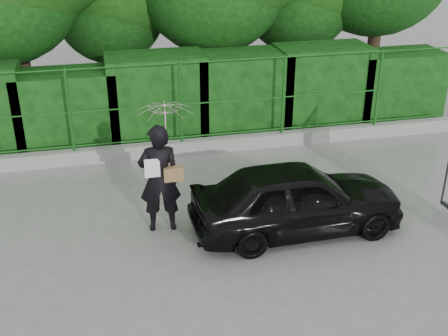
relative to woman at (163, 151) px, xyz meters
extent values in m
plane|color=gray|center=(0.35, -1.48, -1.41)|extent=(80.00, 80.00, 0.00)
cube|color=#9E9E99|center=(0.35, 3.02, -1.26)|extent=(14.00, 0.25, 0.30)
cylinder|color=#155517|center=(-1.55, 3.02, -0.21)|extent=(0.06, 0.06, 1.80)
cylinder|color=#155517|center=(0.75, 3.02, -0.21)|extent=(0.06, 0.06, 1.80)
cylinder|color=#155517|center=(3.05, 3.02, -0.21)|extent=(0.06, 0.06, 1.80)
cylinder|color=#155517|center=(5.35, 3.02, -0.21)|extent=(0.06, 0.06, 1.80)
cylinder|color=#155517|center=(0.35, 3.02, -1.01)|extent=(13.60, 0.03, 0.03)
cylinder|color=#155517|center=(0.35, 3.02, -0.26)|extent=(13.60, 0.03, 0.03)
cylinder|color=#155517|center=(0.35, 3.02, 0.64)|extent=(13.60, 0.03, 0.03)
cube|color=black|center=(-1.65, 4.02, -0.54)|extent=(2.20, 1.20, 1.75)
cube|color=black|center=(0.35, 4.02, -0.41)|extent=(2.20, 1.20, 2.01)
cube|color=black|center=(2.35, 4.02, -0.44)|extent=(2.20, 1.20, 1.95)
cube|color=black|center=(4.35, 4.02, -0.41)|extent=(2.20, 1.20, 2.00)
cube|color=black|center=(6.35, 4.02, -0.54)|extent=(2.20, 1.20, 1.76)
cylinder|color=black|center=(-2.65, 5.72, 0.84)|extent=(0.36, 0.36, 4.50)
cylinder|color=black|center=(-0.15, 7.02, 0.21)|extent=(0.36, 0.36, 3.25)
cylinder|color=black|center=(2.35, 6.02, 0.71)|extent=(0.36, 0.36, 4.25)
cylinder|color=black|center=(4.85, 6.72, 0.34)|extent=(0.36, 0.36, 3.50)
cylinder|color=black|center=(6.85, 6.32, 0.96)|extent=(0.36, 0.36, 4.75)
imported|color=black|center=(-0.08, -0.03, -0.47)|extent=(0.72, 0.50, 1.89)
imported|color=#FFC5E0|center=(0.07, 0.02, 0.40)|extent=(0.91, 0.92, 0.83)
cube|color=brown|center=(0.14, -0.11, -0.36)|extent=(0.32, 0.15, 0.24)
cube|color=white|center=(-0.20, -0.15, -0.21)|extent=(0.25, 0.02, 0.32)
imported|color=black|center=(2.12, -0.57, -0.81)|extent=(3.58, 1.51, 1.21)
camera|label=1|loc=(-0.90, -8.31, 3.63)|focal=45.00mm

